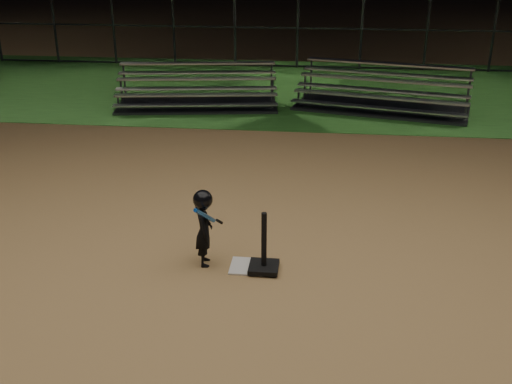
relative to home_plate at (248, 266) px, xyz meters
name	(u,v)px	position (x,y,z in m)	size (l,w,h in m)	color
ground	(248,267)	(0.00, 0.00, -0.01)	(80.00, 80.00, 0.00)	#A37C4A
grass_strip	(291,89)	(0.00, 10.00, -0.01)	(60.00, 8.00, 0.01)	#20511A
home_plate	(248,266)	(0.00, 0.00, 0.00)	(0.45, 0.45, 0.02)	beige
batting_tee	(264,259)	(0.22, -0.06, 0.16)	(0.38, 0.38, 0.80)	black
child_batter	(204,226)	(-0.57, 0.03, 0.55)	(0.39, 0.63, 1.05)	black
bleacher_left	(197,98)	(-2.26, 8.00, 0.19)	(4.18, 2.46, 0.97)	silver
bleacher_right	(382,100)	(2.34, 8.21, 0.20)	(4.51, 2.94, 1.02)	#BBBBC0
backstop_fence	(298,28)	(0.00, 13.00, 1.24)	(20.08, 0.08, 2.50)	#38383D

